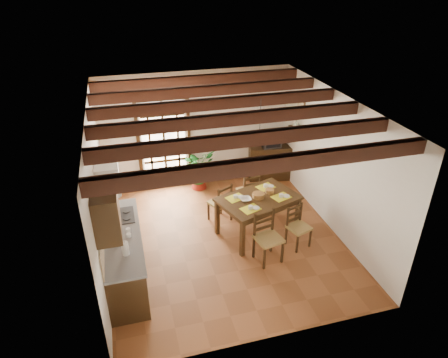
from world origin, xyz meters
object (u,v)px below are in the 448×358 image
object	(u,v)px
chair_far_left	(220,209)
crt_tv	(271,139)
dining_table	(258,202)
sideboard	(269,162)
kitchen_counter	(124,255)
chair_near_left	(268,246)
potted_plant	(198,167)
chair_far_right	(249,198)
pendant_lamp	(259,137)
chair_near_right	(298,234)

from	to	relation	value
chair_far_left	crt_tv	xyz separation A→B (m)	(1.71, 1.55, 0.79)
dining_table	sideboard	world-z (taller)	sideboard
kitchen_counter	sideboard	size ratio (longest dim) A/B	2.17
chair_near_left	potted_plant	world-z (taller)	potted_plant
chair_far_left	sideboard	xyz separation A→B (m)	(1.71, 1.56, 0.16)
chair_near_left	crt_tv	size ratio (longest dim) A/B	2.10
kitchen_counter	potted_plant	size ratio (longest dim) A/B	1.04
chair_far_right	pendant_lamp	xyz separation A→B (m)	(-0.10, -0.76, 1.79)
chair_far_right	sideboard	distance (m)	1.65
dining_table	chair_near_right	world-z (taller)	chair_near_right
sideboard	pendant_lamp	world-z (taller)	pendant_lamp
chair_near_left	chair_far_left	size ratio (longest dim) A/B	1.10
crt_tv	chair_near_right	bearing A→B (deg)	-97.54
chair_near_left	chair_near_right	bearing A→B (deg)	6.96
kitchen_counter	chair_near_right	xyz separation A→B (m)	(3.28, 0.04, -0.21)
kitchen_counter	crt_tv	world-z (taller)	kitchen_counter
chair_near_left	potted_plant	distance (m)	3.07
potted_plant	dining_table	bearing A→B (deg)	-70.28
sideboard	crt_tv	size ratio (longest dim) A/B	2.22
chair_near_right	sideboard	bearing A→B (deg)	62.26
chair_near_left	sideboard	xyz separation A→B (m)	(1.19, 3.04, 0.13)
sideboard	pendant_lamp	size ratio (longest dim) A/B	1.23
dining_table	chair_near_left	world-z (taller)	chair_near_left
chair_far_right	potted_plant	xyz separation A→B (m)	(-0.86, 1.26, 0.28)
chair_near_right	chair_far_left	world-z (taller)	chair_far_left
pendant_lamp	chair_near_left	bearing A→B (deg)	-96.06
chair_near_right	chair_near_left	bearing A→B (deg)	-179.10
sideboard	potted_plant	bearing A→B (deg)	-167.13
chair_near_left	pendant_lamp	distance (m)	2.02
chair_near_left	potted_plant	xyz separation A→B (m)	(-0.66, 2.99, 0.26)
kitchen_counter	crt_tv	bearing A→B (deg)	36.93
chair_near_left	crt_tv	distance (m)	3.35
chair_near_left	chair_near_right	world-z (taller)	chair_near_left
dining_table	pendant_lamp	distance (m)	1.36
sideboard	chair_far_left	bearing A→B (deg)	-126.27
dining_table	pendant_lamp	bearing A→B (deg)	70.82
chair_far_left	potted_plant	distance (m)	1.54
chair_near_left	sideboard	size ratio (longest dim) A/B	0.94
chair_near_left	chair_far_left	world-z (taller)	chair_near_left
chair_near_left	chair_far_right	distance (m)	1.74
chair_far_right	crt_tv	size ratio (longest dim) A/B	2.00
dining_table	chair_far_left	size ratio (longest dim) A/B	1.98
chair_far_left	chair_near_right	bearing A→B (deg)	108.42
kitchen_counter	chair_far_right	distance (m)	3.15
chair_far_right	crt_tv	xyz separation A→B (m)	(0.99, 1.31, 0.78)
potted_plant	pendant_lamp	size ratio (longest dim) A/B	2.56
dining_table	potted_plant	distance (m)	2.26
dining_table	chair_far_left	xyz separation A→B (m)	(-0.62, 0.61, -0.44)
kitchen_counter	crt_tv	xyz separation A→B (m)	(3.75, 2.82, 0.60)
dining_table	potted_plant	bearing A→B (deg)	90.54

